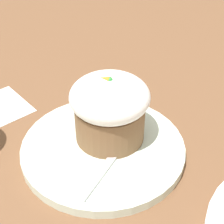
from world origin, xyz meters
name	(u,v)px	position (x,y,z in m)	size (l,w,h in m)	color
ground_plane	(103,152)	(0.00, 0.00, 0.00)	(4.00, 4.00, 0.00)	brown
dessert_plate	(103,149)	(0.00, 0.00, 0.01)	(0.22, 0.22, 0.01)	silver
carrot_cake	(112,109)	(0.00, -0.02, 0.06)	(0.11, 0.11, 0.10)	brown
spoon	(116,152)	(-0.02, 0.01, 0.02)	(0.03, 0.13, 0.01)	silver
paper_napkin	(0,107)	(0.19, -0.02, 0.00)	(0.11, 0.11, 0.00)	white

